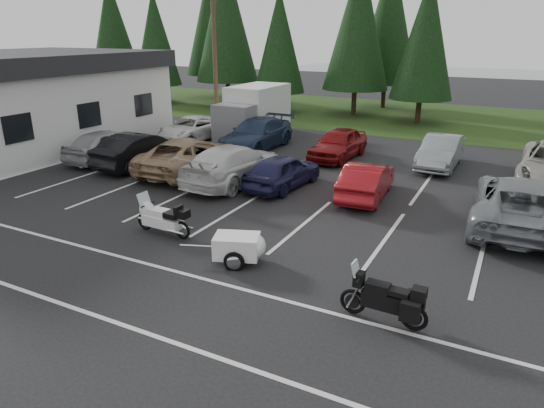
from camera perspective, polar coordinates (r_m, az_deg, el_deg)
The scene contains 29 objects.
ground at distance 15.19m, azimuth 0.38°, elevation -3.44°, with size 120.00×120.00×0.00m, color black.
grass_strip at distance 37.49m, azimuth 17.43°, elevation 9.66°, with size 80.00×16.00×0.01m, color #213410.
lake_water at distance 67.77m, azimuth 25.83°, elevation 12.76°, with size 70.00×50.00×0.02m, color slate.
building at distance 29.56m, azimuth -28.97°, elevation 10.47°, with size 10.60×15.60×4.90m, color silver, non-canonical shape.
utility_pole at distance 29.43m, azimuth -6.75°, elevation 17.10°, with size 1.60×0.26×9.00m.
box_truck at distance 29.13m, azimuth -2.61°, elevation 10.76°, with size 2.40×5.60×2.90m, color silver, non-canonical shape.
stall_markings at distance 16.87m, azimuth 3.45°, elevation -1.04°, with size 32.00×16.00×0.01m, color silver.
conifer_0 at distance 48.98m, azimuth -18.28°, elevation 19.09°, with size 4.58×4.58×10.66m.
conifer_1 at distance 43.99m, azimuth -13.55°, elevation 18.44°, with size 3.96×3.96×9.22m.
conifer_2 at distance 41.74m, azimuth -5.46°, elevation 20.97°, with size 5.10×5.10×11.89m.
conifer_3 at distance 37.81m, azimuth 0.87°, elevation 18.64°, with size 3.87×3.87×9.02m.
conifer_4 at distance 37.14m, azimuth 10.12°, elevation 20.29°, with size 4.80×4.80×11.17m.
conifer_5 at distance 34.65m, azimuth 17.65°, elevation 18.28°, with size 4.14×4.14×9.63m.
conifer_back_a at distance 47.44m, azimuth -6.93°, elevation 21.05°, with size 5.28×5.28×12.30m.
conifer_back_b at distance 41.28m, azimuth 13.61°, elevation 20.31°, with size 4.97×4.97×11.58m.
car_near_0 at distance 24.93m, azimuth -18.78°, elevation 6.65°, with size 1.84×4.59×1.56m, color #ABAAAF.
car_near_1 at distance 23.34m, azimuth -15.12°, elevation 6.20°, with size 1.67×4.79×1.58m, color black.
car_near_2 at distance 21.82m, azimuth -9.66°, elevation 5.67°, with size 2.60×5.63×1.56m, color #9C7B5A.
car_near_3 at distance 20.07m, azimuth -4.47°, elevation 4.70°, with size 2.23×5.48×1.59m, color silver.
car_near_4 at distance 19.41m, azimuth 1.27°, elevation 3.91°, with size 1.62×4.03×1.37m, color #191B40.
car_near_5 at distance 18.57m, azimuth 11.08°, elevation 2.76°, with size 1.42×4.08×1.34m, color maroon.
car_near_6 at distance 17.32m, azimuth 27.12°, elevation 0.16°, with size 2.71×5.87×1.63m, color gray.
car_far_0 at distance 28.50m, azimuth -9.49°, elevation 8.73°, with size 2.23×4.84×1.34m, color white.
car_far_1 at distance 26.03m, azimuth -1.85°, elevation 8.21°, with size 2.21×5.43×1.58m, color #1D2C48.
car_far_2 at distance 24.19m, azimuth 7.79°, elevation 7.05°, with size 1.76×4.37×1.49m, color maroon.
car_far_3 at distance 23.72m, azimuth 19.24°, elevation 5.81°, with size 1.52×4.37×1.44m, color gray.
touring_motorcycle at distance 15.25m, azimuth -12.78°, elevation -1.29°, with size 2.29×0.70×1.27m, color white, non-canonical shape.
cargo_trailer at distance 13.20m, azimuth -4.15°, elevation -5.29°, with size 1.75×0.98×0.81m, color white, non-canonical shape.
adventure_motorcycle at distance 10.79m, azimuth 13.00°, elevation -10.37°, with size 2.15×0.75×1.31m, color black, non-canonical shape.
Camera 1 is at (6.30, -12.47, 5.97)m, focal length 32.00 mm.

